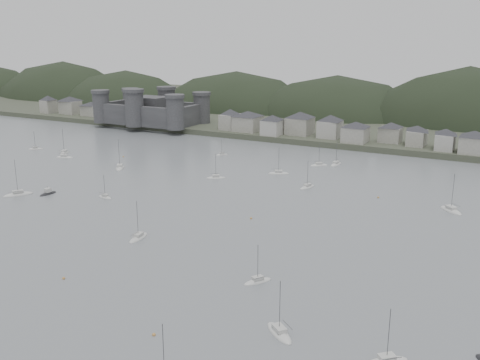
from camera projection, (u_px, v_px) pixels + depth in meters
The scene contains 9 objects.
ground at pixel (83, 279), 120.70m from camera, with size 900.00×900.00×0.00m, color slate.
far_shore_land at pixel (390, 115), 370.28m from camera, with size 900.00×250.00×3.00m, color #383D2D.
forested_ridge at pixel (387, 140), 349.64m from camera, with size 851.55×103.94×102.57m.
castle at pixel (151, 110), 325.91m from camera, with size 66.00×43.00×20.00m.
waterfront_town at pixel (443, 136), 250.34m from camera, with size 451.48×28.46×12.92m.
sailboat_lead at pixel (279, 173), 215.24m from camera, with size 8.90×6.52×11.79m.
moored_fleet at pixel (188, 199), 180.92m from camera, with size 256.73×164.37×13.75m.
motor_launch_far at pixel (48, 193), 187.10m from camera, with size 2.84×6.95×3.65m.
mooring_buoys at pixel (199, 222), 157.85m from camera, with size 179.38×116.79×0.70m.
Camera 1 is at (84.78, -79.81, 53.16)m, focal length 39.51 mm.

